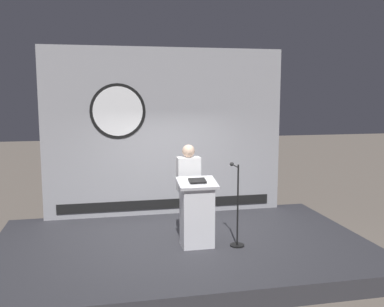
% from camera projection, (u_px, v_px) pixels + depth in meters
% --- Properties ---
extents(ground_plane, '(40.00, 40.00, 0.00)m').
position_uv_depth(ground_plane, '(183.00, 259.00, 7.53)').
color(ground_plane, '#6B6056').
extents(stage_platform, '(6.40, 4.00, 0.30)m').
position_uv_depth(stage_platform, '(183.00, 250.00, 7.50)').
color(stage_platform, '#333338').
rests_on(stage_platform, ground).
extents(banner_display, '(5.01, 0.12, 3.48)m').
position_uv_depth(banner_display, '(165.00, 133.00, 9.03)').
color(banner_display, '#9E9EA3').
rests_on(banner_display, stage_platform).
extents(podium, '(0.64, 0.50, 1.15)m').
position_uv_depth(podium, '(197.00, 213.00, 7.22)').
color(podium, silver).
rests_on(podium, stage_platform).
extents(speaker_person, '(0.40, 0.26, 1.66)m').
position_uv_depth(speaker_person, '(189.00, 190.00, 7.64)').
color(speaker_person, black).
rests_on(speaker_person, stage_platform).
extents(microphone_stand, '(0.24, 0.52, 1.39)m').
position_uv_depth(microphone_stand, '(237.00, 217.00, 7.28)').
color(microphone_stand, black).
rests_on(microphone_stand, stage_platform).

